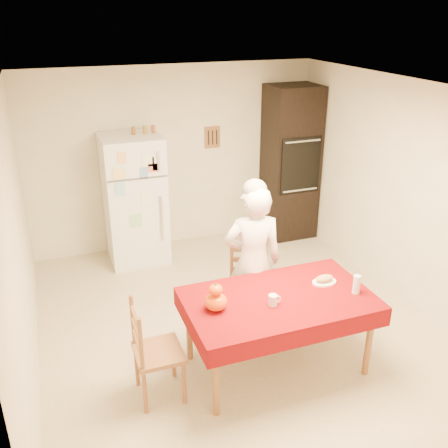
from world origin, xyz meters
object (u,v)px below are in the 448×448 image
refrigerator (135,200)px  wine_glass (357,284)px  chair_left (151,349)px  bread_plate (324,282)px  seated_woman (253,262)px  dining_table (279,304)px  chair_far (249,282)px  coffee_mug (273,300)px  oven_cabinet (290,163)px  pumpkin_lower (216,302)px

refrigerator → wine_glass: refrigerator is taller
chair_left → bread_plate: 1.73m
chair_left → seated_woman: size_ratio=0.58×
dining_table → chair_far: 0.78m
dining_table → coffee_mug: (-0.11, -0.09, 0.12)m
chair_far → coffee_mug: chair_far is taller
chair_far → seated_woman: seated_woman is taller
chair_far → coffee_mug: size_ratio=9.50×
chair_left → seated_woman: 1.38m
refrigerator → coffee_mug: refrigerator is taller
bread_plate → chair_far: bearing=126.1°
refrigerator → oven_cabinet: size_ratio=0.77×
seated_woman → bread_plate: size_ratio=6.78×
seated_woman → coffee_mug: seated_woman is taller
oven_cabinet → coffee_mug: (-1.59, -2.82, -0.29)m
pumpkin_lower → bread_plate: size_ratio=0.83×
pumpkin_lower → bread_plate: pumpkin_lower is taller
dining_table → wine_glass: bearing=-13.4°
seated_woman → coffee_mug: bearing=93.2°
dining_table → bread_plate: bearing=9.5°
coffee_mug → bread_plate: 0.65m
refrigerator → seated_woman: 2.21m
dining_table → wine_glass: size_ratio=9.66×
coffee_mug → refrigerator: bearing=103.9°
oven_cabinet → bread_plate: oven_cabinet is taller
seated_woman → wine_glass: bearing=143.5°
seated_woman → coffee_mug: size_ratio=16.28×
oven_cabinet → chair_left: (-2.68, -2.72, -0.59)m
oven_cabinet → dining_table: oven_cabinet is taller
dining_table → coffee_mug: 0.19m
dining_table → pumpkin_lower: size_ratio=8.53×
oven_cabinet → wine_glass: oven_cabinet is taller
refrigerator → bread_plate: (1.31, -2.59, -0.08)m
seated_woman → wine_glass: 1.05m
seated_woman → chair_far: bearing=-86.4°
pumpkin_lower → dining_table: bearing=-1.6°
coffee_mug → wine_glass: wine_glass is taller
dining_table → seated_woman: (0.01, 0.62, 0.12)m
chair_left → seated_woman: seated_woman is taller
refrigerator → coffee_mug: (0.69, -2.77, -0.04)m
bread_plate → pumpkin_lower: bearing=-176.4°
bread_plate → chair_left: bearing=-177.3°
chair_far → chair_left: size_ratio=1.00×
coffee_mug → wine_glass: 0.81m
chair_left → wine_glass: chair_left is taller
chair_left → wine_glass: bearing=-94.9°
refrigerator → coffee_mug: size_ratio=17.00×
wine_glass → oven_cabinet: bearing=74.7°
pumpkin_lower → chair_left: bearing=-178.9°
dining_table → chair_far: (0.03, 0.75, -0.18)m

